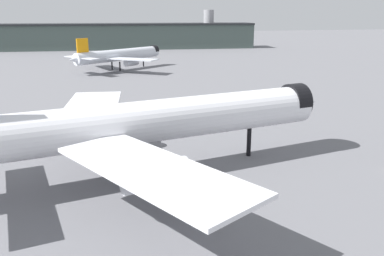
# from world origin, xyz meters

# --- Properties ---
(ground) EXTENTS (900.00, 900.00, 0.00)m
(ground) POSITION_xyz_m (0.00, 0.00, 0.00)
(ground) COLOR slate
(airliner_near_gate) EXTENTS (66.71, 60.04, 18.58)m
(airliner_near_gate) POSITION_xyz_m (-4.36, -0.65, 8.18)
(airliner_near_gate) COLOR white
(airliner_near_gate) RESTS_ON ground
(airliner_far_taxiway) EXTENTS (43.81, 38.90, 14.34)m
(airliner_far_taxiway) POSITION_xyz_m (0.10, 117.18, 6.32)
(airliner_far_taxiway) COLOR silver
(airliner_far_taxiway) RESTS_ON ground
(terminal_building) EXTENTS (213.66, 37.47, 25.67)m
(terminal_building) POSITION_xyz_m (-6.19, 221.34, 8.59)
(terminal_building) COLOR #475651
(terminal_building) RESTS_ON ground
(baggage_tug_wing) EXTENTS (3.57, 2.88, 1.85)m
(baggage_tug_wing) POSITION_xyz_m (21.38, 29.75, 0.97)
(baggage_tug_wing) COLOR black
(baggage_tug_wing) RESTS_ON ground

